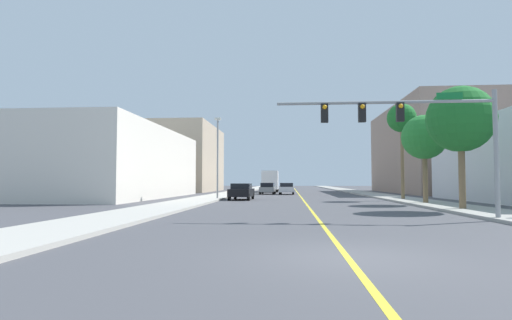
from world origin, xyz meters
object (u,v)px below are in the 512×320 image
Objects in this scene: traffic_signal_mast at (416,123)px; delivery_truck at (271,181)px; car_silver at (287,189)px; palm_near at (461,120)px; car_gray at (268,188)px; car_black at (242,191)px; street_lamp at (218,153)px; palm_far at (402,119)px; palm_mid at (424,138)px.

delivery_truck is at bearing 100.51° from traffic_signal_mast.
palm_near is at bearing -68.63° from car_silver.
car_gray is at bearing 113.49° from palm_near.
palm_near is 19.59m from car_black.
delivery_truck is (3.57, 27.27, -2.50)m from street_lamp.
palm_far is 21.58m from car_gray.
car_black is at bearing 155.00° from palm_mid.
street_lamp is at bearing 123.57° from traffic_signal_mast.
car_black is at bearing -93.72° from car_gray.
car_silver is at bearing 68.60° from street_lamp.
car_silver is at bearing -103.33° from car_black.
street_lamp reaches higher than car_black.
palm_near is (16.21, -12.35, 0.98)m from street_lamp.
car_silver is 0.48× the size of delivery_truck.
palm_far is (0.16, 12.58, 1.93)m from palm_near.
palm_near is at bearing 139.09° from car_black.
palm_far is 15.60m from car_black.
street_lamp is 1.87× the size of car_silver.
car_black is (-4.03, -15.19, 0.03)m from car_silver.
street_lamp is 1.67× the size of car_gray.
palm_near reaches higher than delivery_truck.
car_gray is at bearing 77.40° from street_lamp.
delivery_truck reaches higher than car_gray.
car_black is 26.80m from delivery_truck.
palm_far reaches higher than car_black.
palm_mid is 0.79× the size of delivery_truck.
delivery_truck reaches higher than car_silver.
street_lamp is 17.24m from car_gray.
traffic_signal_mast reaches higher than car_silver.
car_black reaches higher than car_gray.
palm_far reaches higher than car_gray.
palm_mid is 35.79m from delivery_truck.
car_black is (-9.84, 18.57, -3.47)m from traffic_signal_mast.
palm_mid is at bearing -91.25° from palm_far.
street_lamp reaches higher than palm_near.
traffic_signal_mast reaches higher than car_black.
palm_far reaches higher than street_lamp.
traffic_signal_mast is 7.17m from palm_near.
palm_mid reaches higher than traffic_signal_mast.
traffic_signal_mast is 1.18× the size of delivery_truck.
street_lamp is at bearing 15.39° from car_black.
car_silver is 11.88m from delivery_truck.
car_black is 1.01× the size of car_gray.
car_black is (-14.08, 12.87, -4.43)m from palm_near.
palm_far is 1.04× the size of delivery_truck.
palm_far is 30.40m from delivery_truck.
car_silver is 0.89× the size of car_gray.
palm_far reaches higher than traffic_signal_mast.
car_black is at bearing 178.81° from palm_far.
palm_far is 2.15× the size of car_silver.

